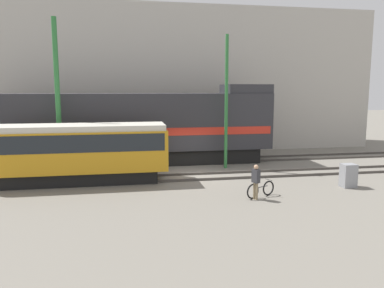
{
  "coord_description": "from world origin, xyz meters",
  "views": [
    {
      "loc": [
        -3.92,
        -21.46,
        4.98
      ],
      "look_at": [
        -0.1,
        -0.09,
        1.8
      ],
      "focal_mm": 35.0,
      "sensor_mm": 36.0,
      "label": 1
    }
  ],
  "objects_px": {
    "streetcar": "(78,150)",
    "person": "(256,179)",
    "utility_pole_left": "(58,98)",
    "bicycle": "(261,190)",
    "signal_box": "(348,176)",
    "freight_locomotive": "(130,127)",
    "utility_pole_center": "(226,103)"
  },
  "relations": [
    {
      "from": "bicycle",
      "to": "utility_pole_left",
      "type": "xyz_separation_m",
      "value": [
        -9.93,
        6.63,
        4.15
      ]
    },
    {
      "from": "bicycle",
      "to": "signal_box",
      "type": "distance_m",
      "value": 5.17
    },
    {
      "from": "bicycle",
      "to": "utility_pole_left",
      "type": "relative_size",
      "value": 0.18
    },
    {
      "from": "utility_pole_left",
      "to": "streetcar",
      "type": "bearing_deg",
      "value": -60.87
    },
    {
      "from": "utility_pole_center",
      "to": "bicycle",
      "type": "bearing_deg",
      "value": -90.98
    },
    {
      "from": "streetcar",
      "to": "person",
      "type": "distance_m",
      "value": 9.5
    },
    {
      "from": "streetcar",
      "to": "utility_pole_center",
      "type": "bearing_deg",
      "value": 14.94
    },
    {
      "from": "streetcar",
      "to": "person",
      "type": "bearing_deg",
      "value": -29.19
    },
    {
      "from": "freight_locomotive",
      "to": "utility_pole_left",
      "type": "height_order",
      "value": "utility_pole_left"
    },
    {
      "from": "utility_pole_left",
      "to": "freight_locomotive",
      "type": "bearing_deg",
      "value": 29.79
    },
    {
      "from": "bicycle",
      "to": "person",
      "type": "bearing_deg",
      "value": -139.33
    },
    {
      "from": "utility_pole_left",
      "to": "signal_box",
      "type": "height_order",
      "value": "utility_pole_left"
    },
    {
      "from": "streetcar",
      "to": "utility_pole_left",
      "type": "xyz_separation_m",
      "value": [
        -1.3,
        2.33,
        2.71
      ]
    },
    {
      "from": "streetcar",
      "to": "person",
      "type": "relative_size",
      "value": 5.79
    },
    {
      "from": "freight_locomotive",
      "to": "person",
      "type": "xyz_separation_m",
      "value": [
        5.49,
        -9.28,
        -1.5
      ]
    },
    {
      "from": "freight_locomotive",
      "to": "utility_pole_center",
      "type": "height_order",
      "value": "utility_pole_center"
    },
    {
      "from": "streetcar",
      "to": "signal_box",
      "type": "relative_size",
      "value": 7.79
    },
    {
      "from": "bicycle",
      "to": "utility_pole_left",
      "type": "bearing_deg",
      "value": 146.25
    },
    {
      "from": "utility_pole_left",
      "to": "utility_pole_center",
      "type": "distance_m",
      "value": 10.05
    },
    {
      "from": "streetcar",
      "to": "utility_pole_left",
      "type": "height_order",
      "value": "utility_pole_left"
    },
    {
      "from": "bicycle",
      "to": "signal_box",
      "type": "xyz_separation_m",
      "value": [
        5.07,
        0.95,
        0.24
      ]
    },
    {
      "from": "person",
      "to": "signal_box",
      "type": "xyz_separation_m",
      "value": [
        5.44,
        1.26,
        -0.38
      ]
    },
    {
      "from": "person",
      "to": "signal_box",
      "type": "distance_m",
      "value": 5.6
    },
    {
      "from": "streetcar",
      "to": "signal_box",
      "type": "height_order",
      "value": "streetcar"
    },
    {
      "from": "streetcar",
      "to": "utility_pole_left",
      "type": "relative_size",
      "value": 1.04
    },
    {
      "from": "freight_locomotive",
      "to": "streetcar",
      "type": "bearing_deg",
      "value": -120.74
    },
    {
      "from": "bicycle",
      "to": "utility_pole_center",
      "type": "xyz_separation_m",
      "value": [
        0.11,
        6.63,
        3.79
      ]
    },
    {
      "from": "person",
      "to": "utility_pole_left",
      "type": "relative_size",
      "value": 0.18
    },
    {
      "from": "utility_pole_center",
      "to": "signal_box",
      "type": "xyz_separation_m",
      "value": [
        4.96,
        -5.68,
        -3.55
      ]
    },
    {
      "from": "signal_box",
      "to": "person",
      "type": "bearing_deg",
      "value": -166.92
    },
    {
      "from": "freight_locomotive",
      "to": "utility_pole_left",
      "type": "xyz_separation_m",
      "value": [
        -4.07,
        -2.33,
        2.03
      ]
    },
    {
      "from": "person",
      "to": "utility_pole_left",
      "type": "height_order",
      "value": "utility_pole_left"
    }
  ]
}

